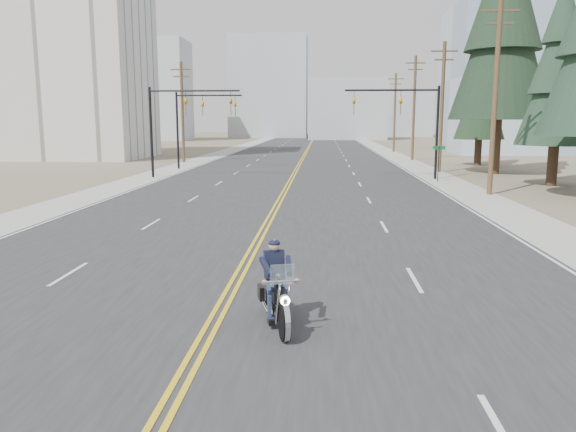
{
  "coord_description": "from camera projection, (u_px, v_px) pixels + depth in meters",
  "views": [
    {
      "loc": [
        2.39,
        -11.46,
        4.46
      ],
      "look_at": [
        1.35,
        5.25,
        1.6
      ],
      "focal_mm": 35.0,
      "sensor_mm": 36.0,
      "label": 1
    }
  ],
  "objects": [
    {
      "name": "road",
      "position": [
        306.0,
        152.0,
        81.04
      ],
      "size": [
        20.0,
        200.0,
        0.01
      ],
      "primitive_type": "cube",
      "color": "#303033",
      "rests_on": "ground"
    },
    {
      "name": "ground_plane",
      "position": [
        211.0,
        328.0,
        12.17
      ],
      "size": [
        400.0,
        400.0,
        0.0
      ],
      "primitive_type": "plane",
      "color": "#776D56",
      "rests_on": "ground"
    },
    {
      "name": "haze_bldg_a",
      "position": [
        156.0,
        91.0,
        125.6
      ],
      "size": [
        14.0,
        12.0,
        22.0
      ],
      "primitive_type": "cube",
      "color": "#B7BCC6",
      "rests_on": "ground"
    },
    {
      "name": "utility_pole_c",
      "position": [
        442.0,
        105.0,
        47.83
      ],
      "size": [
        2.2,
        0.3,
        11.0
      ],
      "color": "brown",
      "rests_on": "ground"
    },
    {
      "name": "utility_pole_b",
      "position": [
        495.0,
        94.0,
        33.03
      ],
      "size": [
        2.2,
        0.3,
        11.5
      ],
      "color": "brown",
      "rests_on": "ground"
    },
    {
      "name": "sidewalk_right",
      "position": [
        387.0,
        152.0,
        80.34
      ],
      "size": [
        3.0,
        200.0,
        0.01
      ],
      "primitive_type": "cube",
      "color": "#A5A5A0",
      "rests_on": "ground"
    },
    {
      "name": "conifer_tall",
      "position": [
        504.0,
        14.0,
        45.35
      ],
      "size": [
        8.14,
        8.14,
        22.62
      ],
      "rotation": [
        0.0,
        0.0,
        0.04
      ],
      "color": "#382619",
      "rests_on": "ground"
    },
    {
      "name": "conifer_mid",
      "position": [
        560.0,
        66.0,
        37.45
      ],
      "size": [
        5.25,
        5.25,
        14.0
      ],
      "rotation": [
        0.0,
        0.0,
        0.4
      ],
      "color": "#382619",
      "rests_on": "ground"
    },
    {
      "name": "haze_bldg_e",
      "position": [
        404.0,
        115.0,
        157.22
      ],
      "size": [
        14.0,
        14.0,
        12.0
      ],
      "primitive_type": "cube",
      "color": "#B7BCC6",
      "rests_on": "ground"
    },
    {
      "name": "haze_bldg_d",
      "position": [
        269.0,
        88.0,
        148.46
      ],
      "size": [
        20.0,
        15.0,
        26.0
      ],
      "primitive_type": "cube",
      "color": "#ADB2B7",
      "rests_on": "ground"
    },
    {
      "name": "haze_bldg_c",
      "position": [
        505.0,
        98.0,
        116.44
      ],
      "size": [
        16.0,
        12.0,
        18.0
      ],
      "primitive_type": "cube",
      "color": "#B7BCC6",
      "rests_on": "ground"
    },
    {
      "name": "sidewalk_left",
      "position": [
        228.0,
        151.0,
        81.74
      ],
      "size": [
        3.0,
        200.0,
        0.01
      ],
      "primitive_type": "cube",
      "color": "#A5A5A0",
      "rests_on": "ground"
    },
    {
      "name": "traffic_mast_far",
      "position": [
        195.0,
        116.0,
        51.27
      ],
      "size": [
        6.1,
        0.26,
        7.0
      ],
      "color": "black",
      "rests_on": "ground"
    },
    {
      "name": "haze_bldg_f",
      "position": [
        116.0,
        106.0,
        141.77
      ],
      "size": [
        12.0,
        12.0,
        16.0
      ],
      "primitive_type": "cube",
      "color": "#ADB2B7",
      "rests_on": "ground"
    },
    {
      "name": "traffic_mast_left",
      "position": [
        176.0,
        114.0,
        43.37
      ],
      "size": [
        7.1,
        0.26,
        7.0
      ],
      "color": "black",
      "rests_on": "ground"
    },
    {
      "name": "traffic_mast_right",
      "position": [
        411.0,
        114.0,
        42.28
      ],
      "size": [
        7.1,
        0.26,
        7.0
      ],
      "color": "black",
      "rests_on": "ground"
    },
    {
      "name": "utility_pole_d",
      "position": [
        414.0,
        107.0,
        62.55
      ],
      "size": [
        2.2,
        0.3,
        11.5
      ],
      "color": "brown",
      "rests_on": "ground"
    },
    {
      "name": "haze_bldg_b",
      "position": [
        347.0,
        110.0,
        133.49
      ],
      "size": [
        18.0,
        14.0,
        14.0
      ],
      "primitive_type": "cube",
      "color": "#ADB2B7",
      "rests_on": "ground"
    },
    {
      "name": "glass_building",
      "position": [
        538.0,
        80.0,
        77.41
      ],
      "size": [
        24.0,
        16.0,
        20.0
      ],
      "primitive_type": "cube",
      "color": "#9EB5CC",
      "rests_on": "ground"
    },
    {
      "name": "utility_pole_e",
      "position": [
        395.0,
        111.0,
        79.32
      ],
      "size": [
        2.2,
        0.3,
        11.0
      ],
      "color": "brown",
      "rests_on": "ground"
    },
    {
      "name": "apartment_block",
      "position": [
        64.0,
        29.0,
        65.47
      ],
      "size": [
        18.0,
        14.0,
        30.0
      ],
      "primitive_type": "cube",
      "color": "silver",
      "rests_on": "ground"
    },
    {
      "name": "utility_pole_left",
      "position": [
        182.0,
        111.0,
        59.24
      ],
      "size": [
        2.2,
        0.3,
        10.5
      ],
      "color": "brown",
      "rests_on": "ground"
    },
    {
      "name": "conifer_far",
      "position": [
        481.0,
        89.0,
        55.06
      ],
      "size": [
        4.89,
        4.89,
        13.1
      ],
      "rotation": [
        0.0,
        0.0,
        -0.02
      ],
      "color": "#382619",
      "rests_on": "ground"
    },
    {
      "name": "street_sign",
      "position": [
        439.0,
        157.0,
        40.73
      ],
      "size": [
        0.9,
        0.06,
        2.62
      ],
      "color": "black",
      "rests_on": "ground"
    },
    {
      "name": "motorcyclist",
      "position": [
        277.0,
        285.0,
        12.17
      ],
      "size": [
        1.59,
        2.57,
        1.87
      ],
      "primitive_type": null,
      "rotation": [
        0.0,
        0.0,
        3.4
      ],
      "color": "black",
      "rests_on": "ground"
    }
  ]
}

